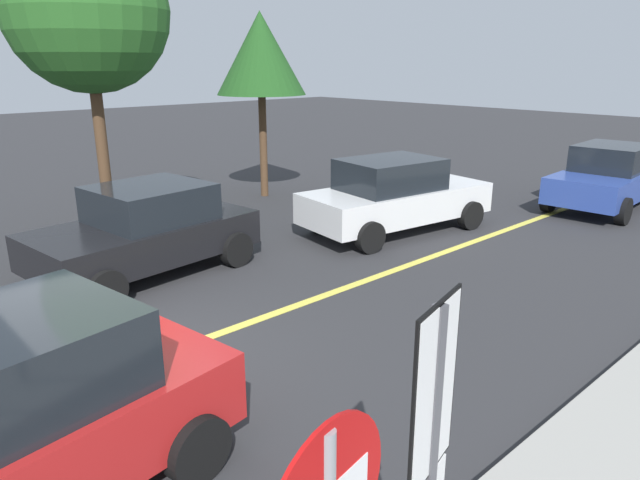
{
  "coord_description": "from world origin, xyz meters",
  "views": [
    {
      "loc": [
        -2.57,
        -6.24,
        3.61
      ],
      "look_at": [
        2.3,
        -0.93,
        1.36
      ],
      "focal_mm": 32.18,
      "sensor_mm": 36.0,
      "label": 1
    }
  ],
  "objects": [
    {
      "name": "ground_plane",
      "position": [
        0.0,
        0.0,
        0.0
      ],
      "size": [
        80.0,
        80.0,
        0.0
      ],
      "primitive_type": "plane",
      "color": "#2D2D30"
    },
    {
      "name": "lane_marking_centre",
      "position": [
        3.0,
        0.0,
        0.01
      ],
      "size": [
        28.0,
        0.16,
        0.01
      ],
      "primitive_type": "cube",
      "color": "#E0D14C"
    },
    {
      "name": "speed_limit_sign",
      "position": [
        -0.44,
        -4.77,
        1.76
      ],
      "size": [
        0.53,
        0.15,
        2.52
      ],
      "color": "#4C4C51",
      "rests_on": "ground_plane"
    },
    {
      "name": "car_white_approaching",
      "position": [
        6.9,
        1.66,
        0.81
      ],
      "size": [
        4.48,
        2.38,
        1.63
      ],
      "color": "white",
      "rests_on": "ground_plane"
    },
    {
      "name": "car_black_crossing",
      "position": [
        1.7,
        2.93,
        0.79
      ],
      "size": [
        3.99,
        2.48,
        1.56
      ],
      "color": "black",
      "rests_on": "ground_plane"
    },
    {
      "name": "car_blue_near_curb",
      "position": [
        12.55,
        -0.59,
        0.8
      ],
      "size": [
        4.11,
        2.19,
        1.6
      ],
      "color": "#2D479E",
      "rests_on": "ground_plane"
    },
    {
      "name": "tree_left_verge",
      "position": [
        1.98,
        5.16,
        4.5
      ],
      "size": [
        3.05,
        3.05,
        6.05
      ],
      "color": "#513823",
      "rests_on": "ground_plane"
    },
    {
      "name": "tree_right_verge",
      "position": [
        6.94,
        6.42,
        3.79
      ],
      "size": [
        2.37,
        2.37,
        4.86
      ],
      "color": "#513823",
      "rests_on": "ground_plane"
    }
  ]
}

